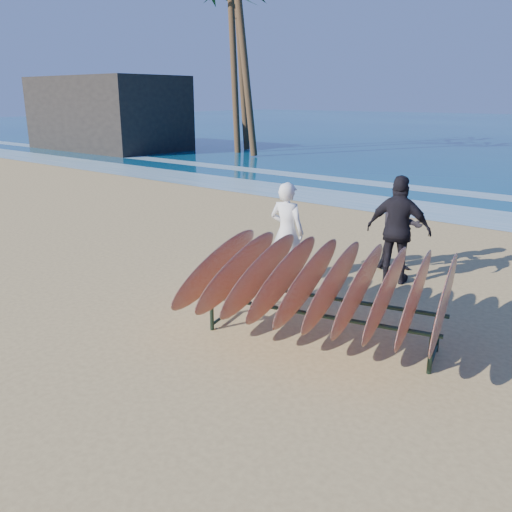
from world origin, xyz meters
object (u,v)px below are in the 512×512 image
at_px(person_dark_a, 400,228).
at_px(building, 108,113).
at_px(person_dark_b, 399,230).
at_px(person_white, 287,232).
at_px(surfboard_rack, 321,282).

height_order(person_dark_a, building, building).
height_order(person_dark_a, person_dark_b, person_dark_b).
xyz_separation_m(person_white, person_dark_b, (1.57, 1.12, 0.07)).
bearing_deg(person_dark_a, building, 121.31).
distance_m(person_dark_a, building, 27.09).
distance_m(person_white, person_dark_b, 1.93).
height_order(person_white, person_dark_b, person_dark_b).
height_order(person_white, person_dark_a, person_white).
distance_m(surfboard_rack, person_dark_a, 3.61).
bearing_deg(person_white, building, -36.44).
bearing_deg(building, surfboard_rack, -30.56).
distance_m(person_white, building, 26.77).
relative_size(surfboard_rack, person_dark_a, 2.26).
bearing_deg(building, person_dark_b, -25.72).
distance_m(person_dark_a, person_dark_b, 0.76).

